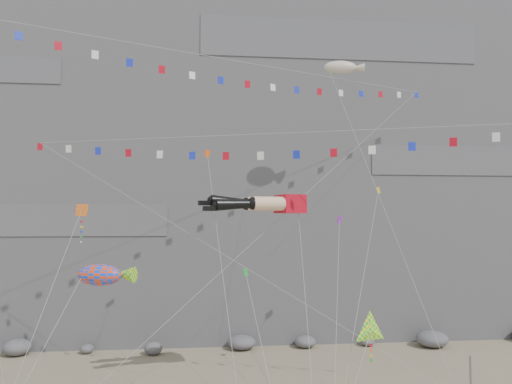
# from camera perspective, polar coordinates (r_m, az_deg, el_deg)

# --- Properties ---
(cliff) EXTENTS (80.00, 28.00, 50.00)m
(cliff) POSITION_cam_1_polar(r_m,az_deg,el_deg) (63.25, -2.63, 8.70)
(cliff) COLOR slate
(cliff) RESTS_ON ground
(talus_boulders) EXTENTS (60.00, 3.00, 1.20)m
(talus_boulders) POSITION_cam_1_polar(r_m,az_deg,el_deg) (48.40, -1.63, -16.85)
(talus_boulders) COLOR slate
(talus_boulders) RESTS_ON ground
(legs_kite) EXTENTS (7.59, 13.87, 18.17)m
(legs_kite) POSITION_cam_1_polar(r_m,az_deg,el_deg) (34.93, 0.85, -1.36)
(legs_kite) COLOR red
(legs_kite) RESTS_ON ground
(flag_banner_upper) EXTENTS (35.57, 18.04, 28.58)m
(flag_banner_upper) POSITION_cam_1_polar(r_m,az_deg,el_deg) (39.10, -2.51, 14.75)
(flag_banner_upper) COLOR red
(flag_banner_upper) RESTS_ON ground
(flag_banner_lower) EXTENTS (34.57, 12.28, 22.60)m
(flag_banner_lower) POSITION_cam_1_polar(r_m,az_deg,el_deg) (33.59, 2.59, 6.69)
(flag_banner_lower) COLOR red
(flag_banner_lower) RESTS_ON ground
(harlequin_kite) EXTENTS (3.70, 8.08, 14.80)m
(harlequin_kite) POSITION_cam_1_polar(r_m,az_deg,el_deg) (33.69, -19.34, -2.08)
(harlequin_kite) COLOR red
(harlequin_kite) RESTS_ON ground
(fish_windsock) EXTENTS (6.34, 7.94, 11.73)m
(fish_windsock) POSITION_cam_1_polar(r_m,az_deg,el_deg) (32.30, -17.48, -9.05)
(fish_windsock) COLOR #F53B0C
(fish_windsock) RESTS_ON ground
(delta_kite) EXTENTS (5.71, 6.74, 9.65)m
(delta_kite) POSITION_cam_1_polar(r_m,az_deg,el_deg) (29.39, 12.99, -15.22)
(delta_kite) COLOR #FFF20D
(delta_kite) RESTS_ON ground
(blimp_windsock) EXTENTS (5.70, 14.81, 28.93)m
(blimp_windsock) POSITION_cam_1_polar(r_m,az_deg,el_deg) (44.71, 9.62, 13.78)
(blimp_windsock) COLOR beige
(blimp_windsock) RESTS_ON ground
(small_kite_a) EXTENTS (2.59, 15.71, 22.84)m
(small_kite_a) POSITION_cam_1_polar(r_m,az_deg,el_deg) (38.32, -5.54, 3.97)
(small_kite_a) COLOR #FF5A15
(small_kite_a) RESTS_ON ground
(small_kite_b) EXTENTS (4.64, 13.32, 17.85)m
(small_kite_b) POSITION_cam_1_polar(r_m,az_deg,el_deg) (37.45, 9.51, -3.42)
(small_kite_b) COLOR purple
(small_kite_b) RESTS_ON ground
(small_kite_c) EXTENTS (2.04, 9.60, 12.64)m
(small_kite_c) POSITION_cam_1_polar(r_m,az_deg,el_deg) (31.13, -1.13, -9.46)
(small_kite_c) COLOR green
(small_kite_c) RESTS_ON ground
(small_kite_d) EXTENTS (9.27, 17.46, 23.74)m
(small_kite_d) POSITION_cam_1_polar(r_m,az_deg,el_deg) (41.43, 13.74, -0.23)
(small_kite_d) COLOR gold
(small_kite_d) RESTS_ON ground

